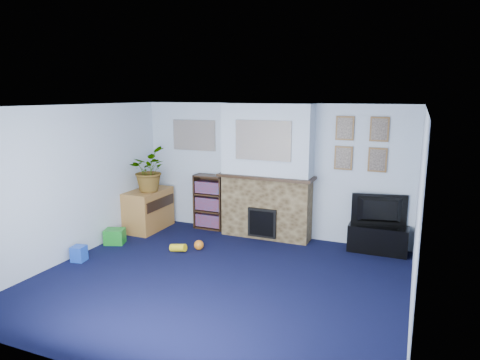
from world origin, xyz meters
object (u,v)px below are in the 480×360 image
at_px(sideboard, 148,211).
at_px(bookshelf, 210,203).
at_px(tv_stand, 378,239).
at_px(television, 380,210).

bearing_deg(sideboard, bookshelf, 24.64).
distance_m(tv_stand, sideboard, 4.21).
distance_m(tv_stand, television, 0.48).
height_order(tv_stand, bookshelf, bookshelf).
height_order(tv_stand, sideboard, sideboard).
height_order(tv_stand, television, television).
relative_size(television, sideboard, 0.90).
distance_m(television, bookshelf, 3.13).
bearing_deg(tv_stand, television, 90.00).
bearing_deg(television, tv_stand, 78.50).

